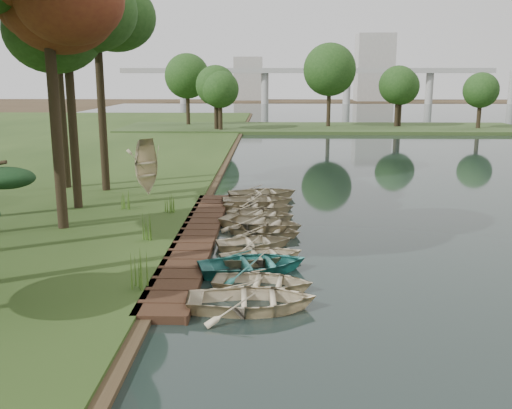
{
  "coord_description": "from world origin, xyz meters",
  "views": [
    {
      "loc": [
        1.38,
        -22.2,
        6.59
      ],
      "look_at": [
        0.82,
        0.29,
        1.53
      ],
      "focal_mm": 40.0,
      "sensor_mm": 36.0,
      "label": 1
    }
  ],
  "objects_px": {
    "rowboat_0": "(252,297)",
    "stored_rowboat": "(147,189)",
    "rowboat_1": "(263,280)",
    "boardwalk": "(196,239)",
    "rowboat_2": "(253,262)"
  },
  "relations": [
    {
      "from": "rowboat_2",
      "to": "boardwalk",
      "type": "bearing_deg",
      "value": 17.35
    },
    {
      "from": "rowboat_1",
      "to": "rowboat_2",
      "type": "distance_m",
      "value": 1.63
    },
    {
      "from": "boardwalk",
      "to": "rowboat_0",
      "type": "xyz_separation_m",
      "value": [
        2.49,
        -6.91,
        0.28
      ]
    },
    {
      "from": "rowboat_1",
      "to": "stored_rowboat",
      "type": "xyz_separation_m",
      "value": [
        -6.47,
        13.41,
        0.24
      ]
    },
    {
      "from": "boardwalk",
      "to": "stored_rowboat",
      "type": "relative_size",
      "value": 5.25
    },
    {
      "from": "rowboat_0",
      "to": "rowboat_1",
      "type": "bearing_deg",
      "value": -13.26
    },
    {
      "from": "rowboat_1",
      "to": "stored_rowboat",
      "type": "distance_m",
      "value": 14.89
    },
    {
      "from": "rowboat_1",
      "to": "rowboat_2",
      "type": "xyz_separation_m",
      "value": [
        -0.33,
        1.59,
        0.06
      ]
    },
    {
      "from": "rowboat_0",
      "to": "rowboat_1",
      "type": "height_order",
      "value": "rowboat_0"
    },
    {
      "from": "rowboat_0",
      "to": "stored_rowboat",
      "type": "distance_m",
      "value": 16.2
    },
    {
      "from": "stored_rowboat",
      "to": "rowboat_2",
      "type": "bearing_deg",
      "value": -112.42
    },
    {
      "from": "rowboat_2",
      "to": "stored_rowboat",
      "type": "height_order",
      "value": "stored_rowboat"
    },
    {
      "from": "boardwalk",
      "to": "rowboat_1",
      "type": "relative_size",
      "value": 5.09
    },
    {
      "from": "boardwalk",
      "to": "rowboat_1",
      "type": "xyz_separation_m",
      "value": [
        2.77,
        -5.35,
        0.23
      ]
    },
    {
      "from": "rowboat_0",
      "to": "rowboat_2",
      "type": "xyz_separation_m",
      "value": [
        -0.05,
        3.15,
        0.0
      ]
    }
  ]
}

